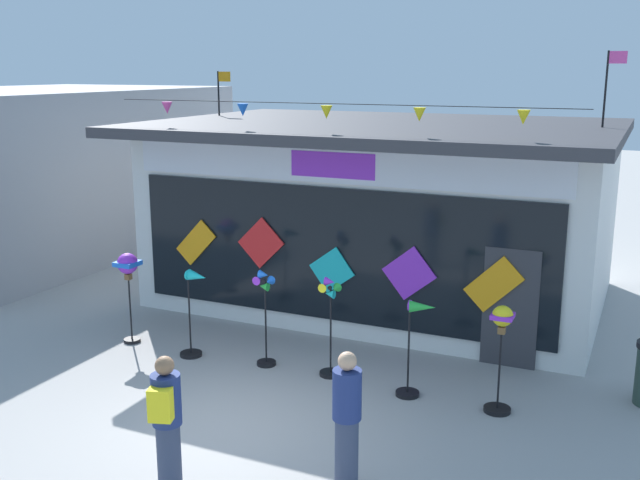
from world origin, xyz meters
name	(u,v)px	position (x,y,z in m)	size (l,w,h in m)	color
ground_plane	(225,428)	(0.00, 0.00, 0.00)	(80.00, 80.00, 0.00)	#9E9B99
kite_shop_building	(387,209)	(-0.04, 6.69, 1.90)	(9.17, 6.80, 5.12)	silver
wind_spinner_far_left	(128,270)	(-3.25, 2.12, 1.34)	(0.38, 0.38, 1.65)	black
wind_spinner_left	(194,307)	(-1.81, 2.01, 0.88)	(0.58, 0.38, 1.53)	black
wind_spinner_center_left	(265,309)	(-0.54, 2.17, 0.98)	(0.34, 0.32, 1.64)	black
wind_spinner_center_right	(330,321)	(0.60, 2.22, 0.92)	(0.36, 0.36, 1.65)	black
wind_spinner_right	(416,341)	(2.07, 2.04, 0.89)	(0.58, 0.36, 1.51)	black
wind_spinner_far_right	(501,338)	(3.30, 2.06, 1.12)	(0.39, 0.39, 1.59)	black
person_near_camera	(347,419)	(2.07, -0.62, 0.86)	(0.34, 0.34, 1.68)	#333D56
person_mid_plaza	(167,422)	(0.26, -1.61, 0.89)	(0.38, 0.48, 1.68)	#333D56
neighbour_building	(36,169)	(-10.33, 7.13, 2.13)	(6.62, 9.86, 4.27)	#99999E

